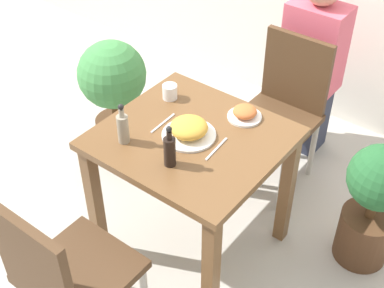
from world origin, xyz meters
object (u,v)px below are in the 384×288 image
at_px(condiment_bottle, 123,127).
at_px(potted_plant_left, 114,91).
at_px(person_figure, 311,66).
at_px(food_plate, 189,129).
at_px(drink_cup, 170,92).
at_px(side_plate, 245,113).
at_px(chair_near, 63,273).
at_px(potted_plant_right, 374,202).
at_px(sauce_bottle, 170,150).
at_px(chair_far, 283,105).

relative_size(condiment_bottle, potted_plant_left, 0.25).
bearing_deg(person_figure, food_plate, -92.48).
distance_m(drink_cup, person_figure, 1.01).
bearing_deg(person_figure, side_plate, -85.02).
bearing_deg(side_plate, chair_near, -99.32).
relative_size(chair_near, drink_cup, 11.92).
xyz_separation_m(condiment_bottle, person_figure, (0.26, 1.33, -0.23)).
height_order(potted_plant_left, potted_plant_right, potted_plant_left).
xyz_separation_m(potted_plant_left, person_figure, (0.84, 0.83, 0.08)).
relative_size(side_plate, sauce_bottle, 0.81).
bearing_deg(sauce_bottle, potted_plant_left, 149.36).
bearing_deg(sauce_bottle, side_plate, 81.59).
relative_size(drink_cup, sauce_bottle, 0.37).
distance_m(side_plate, drink_cup, 0.39).
height_order(food_plate, side_plate, food_plate).
relative_size(potted_plant_left, potted_plant_right, 1.14).
distance_m(chair_far, drink_cup, 0.74).
relative_size(side_plate, condiment_bottle, 0.81).
bearing_deg(chair_far, chair_near, -94.16).
xyz_separation_m(chair_far, potted_plant_right, (0.69, -0.30, -0.11)).
bearing_deg(sauce_bottle, chair_near, -100.09).
bearing_deg(potted_plant_left, potted_plant_right, 6.71).
relative_size(drink_cup, potted_plant_left, 0.09).
bearing_deg(potted_plant_left, person_figure, 44.41).
bearing_deg(potted_plant_left, condiment_bottle, -40.86).
height_order(condiment_bottle, potted_plant_right, condiment_bottle).
bearing_deg(chair_far, side_plate, -83.70).
xyz_separation_m(chair_near, chair_far, (0.11, 1.54, 0.00)).
relative_size(sauce_bottle, potted_plant_right, 0.28).
bearing_deg(condiment_bottle, person_figure, 79.16).
height_order(potted_plant_left, person_figure, person_figure).
xyz_separation_m(food_plate, condiment_bottle, (-0.21, -0.21, 0.04)).
relative_size(chair_near, potted_plant_right, 1.25).
bearing_deg(chair_near, food_plate, -93.43).
bearing_deg(chair_far, drink_cup, -118.60).
relative_size(food_plate, sauce_bottle, 1.23).
distance_m(side_plate, person_figure, 0.88).
distance_m(food_plate, potted_plant_left, 0.89).
xyz_separation_m(chair_near, drink_cup, (-0.22, 0.94, 0.28)).
bearing_deg(drink_cup, potted_plant_right, 16.52).
distance_m(food_plate, condiment_bottle, 0.29).
bearing_deg(food_plate, side_plate, 65.40).
distance_m(condiment_bottle, potted_plant_left, 0.84).
bearing_deg(drink_cup, sauce_bottle, -50.60).
height_order(chair_near, food_plate, chair_near).
bearing_deg(potted_plant_left, side_plate, -2.01).
relative_size(chair_far, food_plate, 3.57).
relative_size(chair_near, side_plate, 5.41).
xyz_separation_m(chair_near, potted_plant_left, (-0.75, 1.06, 0.00)).
distance_m(chair_near, drink_cup, 1.00).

